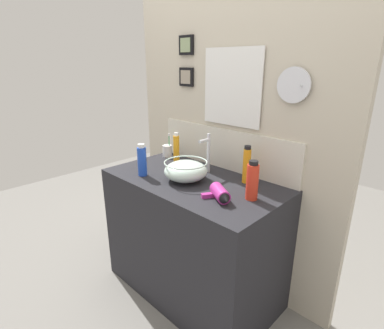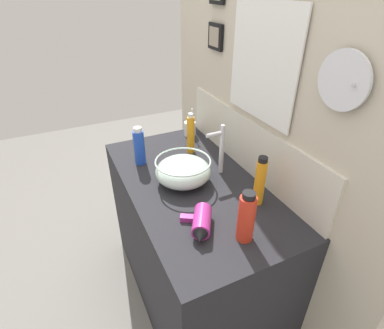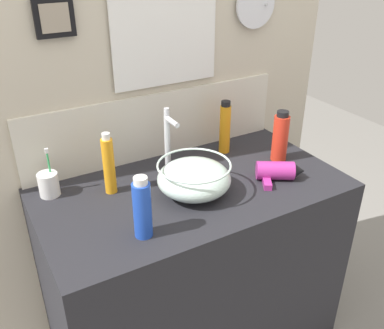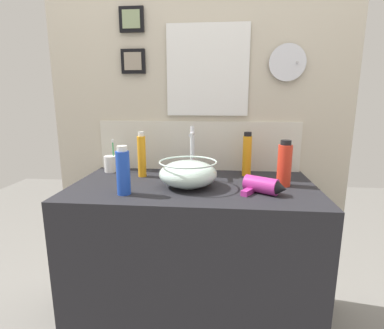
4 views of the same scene
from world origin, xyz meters
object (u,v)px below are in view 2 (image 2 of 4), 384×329
(glass_bowl_sink, at_px, (183,171))
(shampoo_bottle, at_px, (139,147))
(spray_bottle, at_px, (246,217))
(soap_dispenser, at_px, (191,134))
(hair_drier, at_px, (201,223))
(lotion_bottle, at_px, (260,181))
(toothbrush_cup, at_px, (190,128))
(faucet, at_px, (220,147))

(glass_bowl_sink, relative_size, shampoo_bottle, 1.28)
(spray_bottle, bearing_deg, soap_dispenser, 171.68)
(glass_bowl_sink, distance_m, hair_drier, 0.35)
(spray_bottle, bearing_deg, glass_bowl_sink, -172.47)
(lotion_bottle, height_order, shampoo_bottle, lotion_bottle)
(glass_bowl_sink, bearing_deg, lotion_bottle, 39.22)
(toothbrush_cup, height_order, soap_dispenser, soap_dispenser)
(toothbrush_cup, distance_m, lotion_bottle, 0.77)
(soap_dispenser, bearing_deg, shampoo_bottle, -90.37)
(faucet, height_order, shampoo_bottle, faucet)
(hair_drier, height_order, lotion_bottle, lotion_bottle)
(toothbrush_cup, distance_m, shampoo_bottle, 0.45)
(hair_drier, bearing_deg, shampoo_bottle, -173.85)
(hair_drier, relative_size, lotion_bottle, 0.88)
(faucet, relative_size, shampoo_bottle, 1.25)
(glass_bowl_sink, height_order, lotion_bottle, lotion_bottle)
(hair_drier, relative_size, soap_dispenser, 0.86)
(soap_dispenser, bearing_deg, toothbrush_cup, 156.25)
(toothbrush_cup, xyz_separation_m, lotion_bottle, (0.77, -0.02, 0.07))
(lotion_bottle, bearing_deg, glass_bowl_sink, -140.78)
(glass_bowl_sink, bearing_deg, spray_bottle, 7.53)
(faucet, xyz_separation_m, hair_drier, (0.35, -0.28, -0.12))
(glass_bowl_sink, height_order, toothbrush_cup, toothbrush_cup)
(soap_dispenser, relative_size, spray_bottle, 1.09)
(toothbrush_cup, height_order, shampoo_bottle, shampoo_bottle)
(lotion_bottle, xyz_separation_m, soap_dispenser, (-0.56, -0.07, -0.00))
(glass_bowl_sink, distance_m, faucet, 0.22)
(hair_drier, xyz_separation_m, lotion_bottle, (-0.05, 0.32, 0.08))
(soap_dispenser, relative_size, shampoo_bottle, 1.12)
(faucet, bearing_deg, lotion_bottle, 6.44)
(faucet, relative_size, toothbrush_cup, 1.45)
(spray_bottle, distance_m, shampoo_bottle, 0.76)
(lotion_bottle, distance_m, spray_bottle, 0.24)
(hair_drier, height_order, spray_bottle, spray_bottle)
(faucet, xyz_separation_m, lotion_bottle, (0.30, 0.03, -0.04))
(faucet, xyz_separation_m, toothbrush_cup, (-0.48, 0.05, -0.11))
(hair_drier, xyz_separation_m, soap_dispenser, (-0.61, 0.24, 0.08))
(faucet, height_order, hair_drier, faucet)
(glass_bowl_sink, distance_m, lotion_bottle, 0.38)
(glass_bowl_sink, distance_m, spray_bottle, 0.46)
(glass_bowl_sink, height_order, faucet, faucet)
(hair_drier, height_order, shampoo_bottle, shampoo_bottle)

